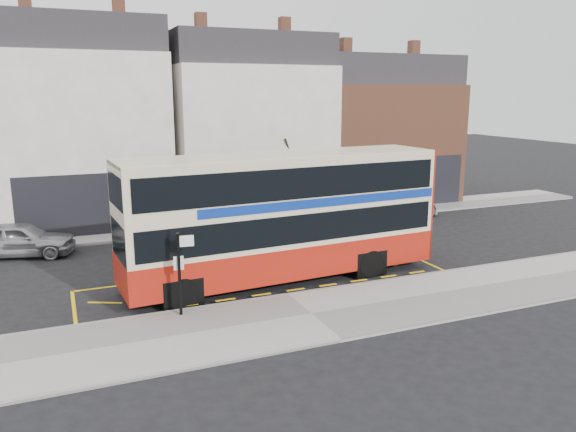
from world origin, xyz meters
name	(u,v)px	position (x,y,z in m)	size (l,w,h in m)	color
ground	(284,294)	(0.00, 0.00, 0.00)	(120.00, 120.00, 0.00)	black
pavement	(311,315)	(0.00, -2.30, 0.07)	(40.00, 4.00, 0.15)	#A8A4A0
kerb	(288,296)	(0.00, -0.38, 0.07)	(40.00, 0.15, 0.15)	gray
far_pavement	(206,226)	(0.00, 11.00, 0.07)	(50.00, 3.00, 0.15)	#A8A4A0
road_markings	(268,281)	(0.00, 1.60, 0.01)	(14.00, 3.40, 0.01)	yellow
terrace_left	(86,125)	(-5.50, 14.99, 5.32)	(8.00, 8.01, 11.80)	white
terrace_green_shop	(244,126)	(3.50, 14.99, 5.07)	(9.00, 8.01, 11.30)	white
terrace_right	(373,130)	(12.50, 14.99, 4.57)	(9.00, 8.01, 10.30)	#99583D
double_decker_bus	(284,215)	(0.60, 1.53, 2.55)	(12.28, 3.58, 4.84)	beige
bus_stop_post	(181,265)	(-3.81, -0.79, 1.77)	(0.66, 0.14, 2.67)	black
car_silver	(20,239)	(-8.87, 8.84, 0.77)	(1.82, 4.52, 1.54)	#A6A6AB
car_grey	(237,217)	(1.30, 9.67, 0.74)	(1.56, 4.48, 1.48)	#3A3C41
car_white	(398,205)	(10.63, 8.92, 0.76)	(2.12, 5.20, 1.51)	silver
street_tree_right	(283,148)	(4.75, 11.85, 4.01)	(2.72, 2.72, 5.87)	#2F2315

